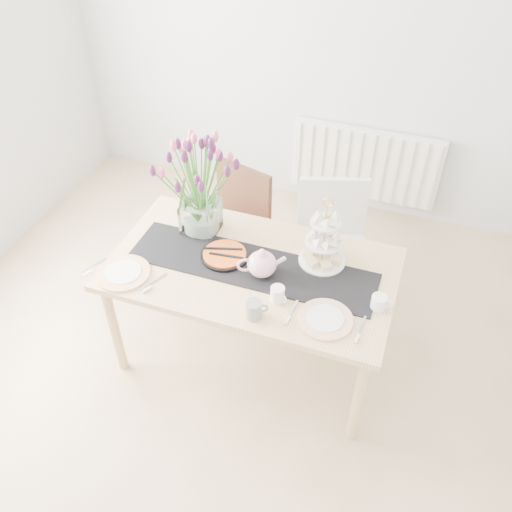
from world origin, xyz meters
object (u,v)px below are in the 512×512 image
(chair_white, at_px, (331,237))
(plate_right, at_px, (325,319))
(mug_white, at_px, (277,294))
(plate_left, at_px, (123,273))
(tart_tin, at_px, (225,255))
(tulip_vase, at_px, (197,174))
(chair_brown, at_px, (234,220))
(cake_stand, at_px, (323,247))
(teapot, at_px, (262,264))
(mug_grey, at_px, (254,310))
(radiator, at_px, (365,164))
(cream_jug, at_px, (379,302))
(dining_table, at_px, (252,276))

(chair_white, bearing_deg, plate_right, -97.32)
(mug_white, height_order, plate_left, mug_white)
(tart_tin, height_order, mug_white, mug_white)
(tulip_vase, bearing_deg, tart_tin, -39.56)
(chair_brown, height_order, plate_right, chair_brown)
(tulip_vase, height_order, cake_stand, tulip_vase)
(tulip_vase, distance_m, cake_stand, 0.81)
(chair_brown, distance_m, tart_tin, 0.69)
(teapot, relative_size, mug_grey, 2.60)
(teapot, relative_size, tart_tin, 0.94)
(chair_brown, distance_m, teapot, 0.87)
(chair_brown, xyz_separation_m, plate_left, (-0.28, -0.93, 0.24))
(tulip_vase, bearing_deg, mug_grey, -46.16)
(radiator, distance_m, mug_grey, 2.17)
(tulip_vase, bearing_deg, plate_left, -116.75)
(chair_brown, distance_m, mug_grey, 1.14)
(mug_white, bearing_deg, radiator, 115.64)
(cake_stand, relative_size, mug_white, 4.35)
(chair_white, bearing_deg, cream_jug, -79.35)
(radiator, height_order, tart_tin, tart_tin)
(dining_table, distance_m, mug_white, 0.32)
(radiator, xyz_separation_m, cake_stand, (0.03, -1.61, 0.41))
(radiator, relative_size, plate_right, 4.23)
(cake_stand, xyz_separation_m, tart_tin, (-0.53, -0.15, -0.10))
(chair_brown, height_order, plate_left, chair_brown)
(radiator, height_order, plate_right, plate_right)
(plate_left, relative_size, plate_right, 1.05)
(dining_table, bearing_deg, mug_grey, -68.46)
(tart_tin, bearing_deg, chair_brown, 107.22)
(cake_stand, height_order, plate_right, cake_stand)
(teapot, height_order, mug_white, teapot)
(chair_brown, distance_m, chair_white, 0.68)
(teapot, height_order, plate_right, teapot)
(radiator, height_order, mug_white, mug_white)
(chair_brown, relative_size, mug_grey, 8.95)
(tulip_vase, xyz_separation_m, plate_right, (0.88, -0.46, -0.39))
(cake_stand, height_order, teapot, cake_stand)
(cream_jug, height_order, tart_tin, cream_jug)
(cream_jug, bearing_deg, tart_tin, 175.60)
(tulip_vase, distance_m, mug_grey, 0.84)
(cake_stand, height_order, tart_tin, cake_stand)
(chair_brown, bearing_deg, tulip_vase, -77.58)
(chair_brown, relative_size, teapot, 3.45)
(radiator, height_order, cake_stand, cake_stand)
(teapot, xyz_separation_m, cream_jug, (0.64, -0.03, -0.04))
(dining_table, xyz_separation_m, plate_right, (0.48, -0.25, 0.08))
(mug_white, bearing_deg, tulip_vase, 175.35)
(tart_tin, bearing_deg, cream_jug, -6.31)
(chair_white, xyz_separation_m, mug_grey, (-0.18, -1.02, 0.27))
(radiator, height_order, cream_jug, cream_jug)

